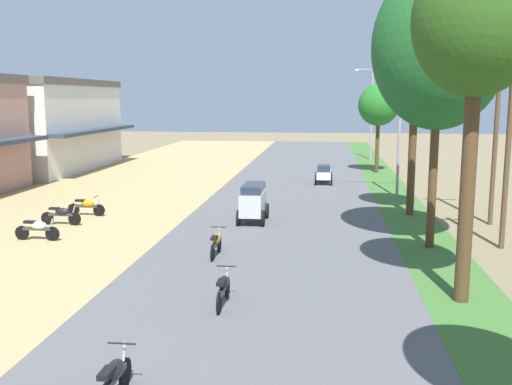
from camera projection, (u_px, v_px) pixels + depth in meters
shophouse_far at (40, 125)px, 44.29m from camera, size 9.20×13.94×6.90m
parked_motorbike_third at (38, 228)px, 22.33m from camera, size 1.80×0.54×0.94m
parked_motorbike_fourth at (61, 214)px, 25.04m from camera, size 1.80×0.54×0.94m
parked_motorbike_fifth at (87, 205)px, 26.99m from camera, size 1.80×0.54×0.94m
median_tree_second at (477, 25)px, 14.56m from camera, size 3.28×3.28×9.30m
median_tree_third at (439, 47)px, 20.21m from camera, size 4.71×4.71×10.15m
median_tree_fourth at (415, 80)px, 26.39m from camera, size 2.94×2.94×8.22m
median_tree_fifth at (379, 105)px, 41.98m from camera, size 2.95×2.95×6.47m
streetlamp_near at (400, 110)px, 31.43m from camera, size 3.16×0.20×8.43m
streetlamp_mid at (372, 107)px, 50.84m from camera, size 3.16×0.20×8.05m
utility_pole_near at (509, 134)px, 20.77m from camera, size 1.80×0.20×8.07m
utility_pole_far at (498, 107)px, 24.64m from camera, size 1.80×0.20×9.90m
car_van_silver at (253, 201)px, 25.58m from camera, size 1.19×2.41×1.67m
car_sedan_white at (324, 173)px, 37.13m from camera, size 1.10×2.26×1.19m
motorbike_ahead_second at (113, 377)px, 10.38m from camera, size 0.54×1.80×0.94m
motorbike_ahead_third at (223, 287)px, 15.32m from camera, size 0.54×1.80×0.94m
motorbike_ahead_fourth at (216, 242)px, 20.08m from camera, size 0.54×1.80×0.94m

